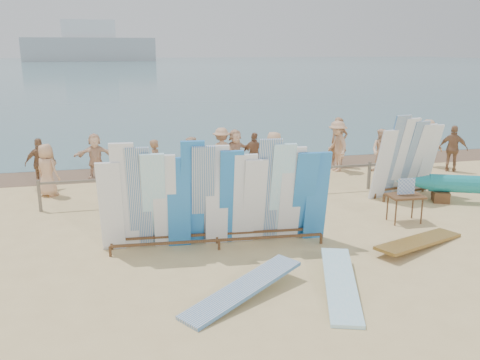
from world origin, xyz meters
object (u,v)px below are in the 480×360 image
object	(u,v)px
beachgoer_extra_0	(427,143)
beachgoer_2	(192,163)
beachgoer_extra_1	(41,163)
vendor_table	(404,208)
main_surfboard_rack	(217,199)
flat_board_b	(340,291)
beachgoer_11	(95,156)
beachgoer_6	(274,160)
side_surfboard_rack	(406,160)
beach_chair_left	(225,180)
beachgoer_9	(337,146)
beachgoer_5	(235,152)
beachgoer_1	(156,164)
beachgoer_10	(453,149)
stroller	(272,175)
beachgoer_8	(381,151)
flat_board_c	(419,246)
beach_chair_right	(272,181)
beachgoer_0	(47,170)
beachgoer_7	(339,142)
flat_board_e	(243,298)
beachgoer_4	(255,155)
beachgoer_3	(222,151)

from	to	relation	value
beachgoer_extra_0	beachgoer_2	bearing A→B (deg)	38.13
beachgoer_extra_1	vendor_table	bearing A→B (deg)	143.53
main_surfboard_rack	flat_board_b	xyz separation A→B (m)	(1.82, -2.71, -1.14)
beachgoer_11	beachgoer_6	bearing A→B (deg)	-27.63
side_surfboard_rack	beach_chair_left	bearing A→B (deg)	145.39
beachgoer_9	beachgoer_5	world-z (taller)	beachgoer_9
beachgoer_1	beachgoer_10	xyz separation A→B (m)	(10.75, -0.31, 0.06)
beachgoer_6	beachgoer_11	bearing A→B (deg)	-75.04
stroller	beachgoer_5	distance (m)	2.28
flat_board_b	beach_chair_left	world-z (taller)	beach_chair_left
beachgoer_1	beachgoer_6	distance (m)	3.82
beachgoer_1	beachgoer_9	bearing A→B (deg)	-76.07
beachgoer_1	beachgoer_2	size ratio (longest dim) A/B	0.95
beachgoer_8	beachgoer_6	size ratio (longest dim) A/B	0.87
flat_board_c	beach_chair_right	xyz separation A→B (m)	(-1.84, 5.53, 0.25)
main_surfboard_rack	beachgoer_2	size ratio (longest dim) A/B	3.11
beach_chair_left	beachgoer_0	bearing A→B (deg)	-152.64
beachgoer_1	beachgoer_6	world-z (taller)	beachgoer_6
beachgoer_extra_0	beachgoer_2	size ratio (longest dim) A/B	1.08
main_surfboard_rack	beachgoer_1	bearing A→B (deg)	104.01
beachgoer_extra_0	beachgoer_7	xyz separation A→B (m)	(-3.35, 0.65, 0.05)
flat_board_e	beachgoer_2	world-z (taller)	beachgoer_2
beachgoer_1	beachgoer_11	bearing A→B (deg)	54.76
vendor_table	beachgoer_9	xyz separation A→B (m)	(0.64, 5.75, 0.54)
beachgoer_9	beach_chair_right	bearing A→B (deg)	-60.71
beach_chair_left	beachgoer_6	xyz separation A→B (m)	(1.56, -0.35, 0.67)
beachgoer_5	beachgoer_0	world-z (taller)	same
side_surfboard_rack	beachgoer_9	distance (m)	3.71
beachgoer_4	beachgoer_0	bearing A→B (deg)	43.42
flat_board_c	beachgoer_6	distance (m)	5.99
beachgoer_6	beachgoer_3	bearing A→B (deg)	-107.98
main_surfboard_rack	beachgoer_6	distance (m)	5.35
side_surfboard_rack	beachgoer_7	bearing A→B (deg)	83.09
flat_board_e	beachgoer_9	xyz separation A→B (m)	(5.75, 8.85, 0.93)
flat_board_c	beachgoer_7	distance (m)	8.19
beachgoer_2	beachgoer_extra_1	bearing A→B (deg)	-138.13
stroller	beachgoer_1	size ratio (longest dim) A/B	0.67
side_surfboard_rack	beachgoer_9	xyz separation A→B (m)	(-0.61, 3.65, -0.22)
flat_board_e	beachgoer_11	distance (m)	10.34
flat_board_b	beach_chair_left	xyz separation A→B (m)	(-0.61, 7.65, 0.25)
vendor_table	beachgoer_2	size ratio (longest dim) A/B	0.70
stroller	beachgoer_2	world-z (taller)	beachgoer_2
vendor_table	flat_board_e	bearing A→B (deg)	-146.45
side_surfboard_rack	beachgoer_10	xyz separation A→B (m)	(3.49, 2.58, -0.30)
vendor_table	beach_chair_left	distance (m)	5.86
beachgoer_0	vendor_table	bearing A→B (deg)	-167.83
beachgoer_1	beach_chair_left	bearing A→B (deg)	-98.11
beachgoer_8	beachgoer_9	xyz separation A→B (m)	(-1.46, 0.63, 0.13)
beachgoer_10	beach_chair_right	bearing A→B (deg)	44.23
flat_board_e	beachgoer_extra_1	size ratio (longest dim) A/B	1.65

